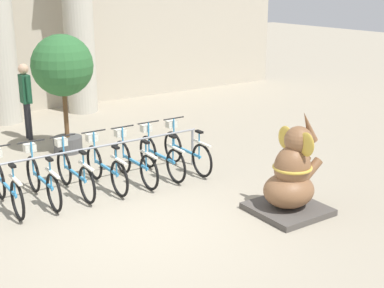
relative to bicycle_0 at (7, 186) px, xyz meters
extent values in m
plane|color=#9E937F|center=(1.58, -1.86, -0.40)|extent=(60.00, 60.00, 0.00)
cylinder|color=#BCB7A8|center=(3.78, 5.74, 2.10)|extent=(0.83, 0.83, 5.00)
cylinder|color=gray|center=(3.78, 0.09, -0.02)|extent=(0.05, 0.05, 0.75)
cylinder|color=gray|center=(1.77, 0.09, 0.35)|extent=(4.13, 0.04, 0.04)
torus|color=black|center=(0.00, -0.57, -0.06)|extent=(0.05, 0.66, 0.66)
cube|color=#338CC6|center=(0.00, -0.04, -0.01)|extent=(0.04, 0.95, 0.04)
cube|color=silver|center=(0.00, -0.57, 0.28)|extent=(0.06, 0.55, 0.03)
cylinder|color=#338CC6|center=(0.00, -0.47, 0.20)|extent=(0.03, 0.03, 0.53)
cube|color=black|center=(0.00, -0.47, 0.49)|extent=(0.08, 0.18, 0.04)
torus|color=black|center=(0.59, 0.46, -0.06)|extent=(0.05, 0.66, 0.66)
torus|color=black|center=(0.59, -0.59, -0.06)|extent=(0.05, 0.66, 0.66)
cube|color=#338CC6|center=(0.59, -0.06, -0.01)|extent=(0.04, 0.95, 0.04)
cube|color=silver|center=(0.59, -0.59, 0.28)|extent=(0.06, 0.55, 0.03)
cylinder|color=#338CC6|center=(0.59, -0.49, 0.20)|extent=(0.03, 0.03, 0.53)
cube|color=black|center=(0.59, -0.49, 0.49)|extent=(0.08, 0.18, 0.04)
cylinder|color=#338CC6|center=(0.59, 0.42, 0.25)|extent=(0.03, 0.03, 0.62)
cylinder|color=black|center=(0.59, 0.42, 0.56)|extent=(0.48, 0.03, 0.03)
cube|color=silver|center=(0.59, 0.52, 0.42)|extent=(0.20, 0.16, 0.14)
torus|color=black|center=(1.18, 0.49, -0.06)|extent=(0.05, 0.66, 0.66)
torus|color=black|center=(1.18, -0.57, -0.06)|extent=(0.05, 0.66, 0.66)
cube|color=#338CC6|center=(1.18, -0.04, -0.01)|extent=(0.04, 0.95, 0.04)
cube|color=silver|center=(1.18, -0.57, 0.28)|extent=(0.06, 0.55, 0.03)
cylinder|color=#338CC6|center=(1.18, -0.47, 0.20)|extent=(0.03, 0.03, 0.53)
cube|color=black|center=(1.18, -0.47, 0.49)|extent=(0.08, 0.18, 0.04)
cylinder|color=#338CC6|center=(1.18, 0.45, 0.25)|extent=(0.03, 0.03, 0.62)
cylinder|color=black|center=(1.18, 0.45, 0.56)|extent=(0.48, 0.03, 0.03)
cube|color=silver|center=(1.18, 0.55, 0.42)|extent=(0.20, 0.16, 0.14)
torus|color=black|center=(1.77, 0.45, -0.06)|extent=(0.05, 0.66, 0.66)
torus|color=black|center=(1.77, -0.60, -0.06)|extent=(0.05, 0.66, 0.66)
cube|color=#338CC6|center=(1.77, -0.08, -0.01)|extent=(0.04, 0.95, 0.04)
cube|color=silver|center=(1.77, -0.60, 0.28)|extent=(0.06, 0.55, 0.03)
cylinder|color=#338CC6|center=(1.77, -0.50, 0.20)|extent=(0.03, 0.03, 0.53)
cube|color=black|center=(1.77, -0.50, 0.49)|extent=(0.08, 0.18, 0.04)
cylinder|color=#338CC6|center=(1.77, 0.41, 0.25)|extent=(0.03, 0.03, 0.62)
cylinder|color=black|center=(1.77, 0.41, 0.56)|extent=(0.48, 0.03, 0.03)
cube|color=silver|center=(1.77, 0.51, 0.42)|extent=(0.20, 0.16, 0.14)
torus|color=black|center=(2.35, 0.43, -0.06)|extent=(0.05, 0.66, 0.66)
torus|color=black|center=(2.35, -0.62, -0.06)|extent=(0.05, 0.66, 0.66)
cube|color=#338CC6|center=(2.35, -0.09, -0.01)|extent=(0.04, 0.95, 0.04)
cube|color=silver|center=(2.35, -0.62, 0.28)|extent=(0.06, 0.55, 0.03)
cylinder|color=#338CC6|center=(2.35, -0.52, 0.20)|extent=(0.03, 0.03, 0.53)
cube|color=black|center=(2.35, -0.52, 0.49)|extent=(0.08, 0.18, 0.04)
cylinder|color=#338CC6|center=(2.35, 0.39, 0.25)|extent=(0.03, 0.03, 0.62)
cylinder|color=black|center=(2.35, 0.39, 0.56)|extent=(0.48, 0.03, 0.03)
cube|color=silver|center=(2.35, 0.49, 0.42)|extent=(0.20, 0.16, 0.14)
torus|color=black|center=(2.94, 0.46, -0.06)|extent=(0.05, 0.66, 0.66)
torus|color=black|center=(2.94, -0.60, -0.06)|extent=(0.05, 0.66, 0.66)
cube|color=#338CC6|center=(2.94, -0.07, -0.01)|extent=(0.04, 0.95, 0.04)
cube|color=silver|center=(2.94, -0.60, 0.28)|extent=(0.06, 0.55, 0.03)
cylinder|color=#338CC6|center=(2.94, -0.50, 0.20)|extent=(0.03, 0.03, 0.53)
cube|color=black|center=(2.94, -0.50, 0.49)|extent=(0.08, 0.18, 0.04)
cylinder|color=#338CC6|center=(2.94, 0.42, 0.25)|extent=(0.03, 0.03, 0.62)
cylinder|color=black|center=(2.94, 0.42, 0.56)|extent=(0.48, 0.03, 0.03)
cube|color=silver|center=(2.94, 0.52, 0.42)|extent=(0.20, 0.16, 0.14)
torus|color=black|center=(3.53, 0.45, -0.06)|extent=(0.05, 0.66, 0.66)
torus|color=black|center=(3.53, -0.61, -0.06)|extent=(0.05, 0.66, 0.66)
cube|color=#338CC6|center=(3.53, -0.08, -0.01)|extent=(0.04, 0.95, 0.04)
cube|color=silver|center=(3.53, -0.61, 0.28)|extent=(0.06, 0.55, 0.03)
cylinder|color=#338CC6|center=(3.53, -0.51, 0.20)|extent=(0.03, 0.03, 0.53)
cube|color=black|center=(3.53, -0.51, 0.49)|extent=(0.08, 0.18, 0.04)
cylinder|color=#338CC6|center=(3.53, 0.41, 0.25)|extent=(0.03, 0.03, 0.62)
cylinder|color=black|center=(3.53, 0.41, 0.56)|extent=(0.48, 0.03, 0.03)
cube|color=silver|center=(3.53, 0.51, 0.42)|extent=(0.20, 0.16, 0.14)
cube|color=#4C4742|center=(3.75, -2.75, -0.34)|extent=(1.13, 1.13, 0.10)
ellipsoid|color=brown|center=(3.75, -2.75, -0.01)|extent=(0.87, 0.77, 0.57)
ellipsoid|color=brown|center=(3.80, -2.75, 0.37)|extent=(0.62, 0.57, 0.72)
sphere|color=brown|center=(3.91, -2.75, 0.81)|extent=(0.46, 0.46, 0.46)
ellipsoid|color=gold|center=(3.85, -2.52, 0.81)|extent=(0.08, 0.33, 0.39)
ellipsoid|color=gold|center=(3.85, -2.98, 0.81)|extent=(0.08, 0.33, 0.39)
cone|color=brown|center=(4.11, -2.75, 1.01)|extent=(0.39, 0.16, 0.58)
cylinder|color=brown|center=(4.09, -2.62, 0.30)|extent=(0.46, 0.15, 0.41)
cylinder|color=brown|center=(4.09, -2.88, 0.30)|extent=(0.46, 0.15, 0.41)
torus|color=gold|center=(3.80, -2.75, 0.37)|extent=(0.65, 0.65, 0.05)
cylinder|color=#28282D|center=(1.58, 3.90, 0.05)|extent=(0.11, 0.11, 0.89)
cylinder|color=#28282D|center=(1.58, 3.73, 0.05)|extent=(0.11, 0.11, 0.89)
cube|color=#19472D|center=(1.58, 3.82, 0.82)|extent=(0.20, 0.32, 0.67)
sphere|color=tan|center=(1.58, 3.82, 1.30)|extent=(0.24, 0.24, 0.24)
cylinder|color=#19472D|center=(1.58, 4.02, 0.86)|extent=(0.07, 0.07, 0.60)
cylinder|color=#19472D|center=(1.58, 3.62, 0.86)|extent=(0.07, 0.07, 0.60)
cylinder|color=#4C4C4C|center=(1.97, 2.35, -0.23)|extent=(0.63, 0.63, 0.34)
cylinder|color=brown|center=(1.97, 2.35, 0.47)|extent=(0.10, 0.10, 1.06)
sphere|color=#2D6633|center=(1.97, 2.35, 1.53)|extent=(1.32, 1.32, 1.32)
camera|label=1|loc=(-2.08, -8.56, 3.26)|focal=50.00mm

